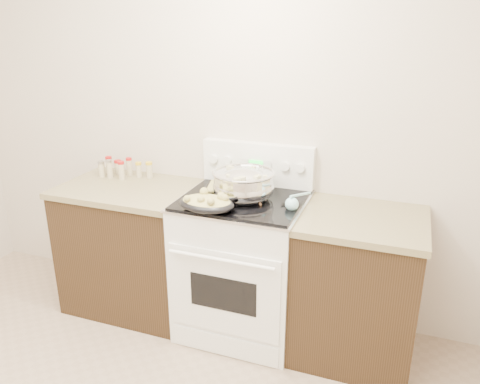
% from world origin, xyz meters
% --- Properties ---
extents(counter_left, '(0.93, 0.67, 0.92)m').
position_xyz_m(counter_left, '(-0.48, 1.43, 0.46)').
color(counter_left, black).
rests_on(counter_left, ground).
extents(counter_right, '(0.73, 0.67, 0.92)m').
position_xyz_m(counter_right, '(1.08, 1.43, 0.46)').
color(counter_right, black).
rests_on(counter_right, ground).
extents(kitchen_range, '(0.78, 0.73, 1.22)m').
position_xyz_m(kitchen_range, '(0.35, 1.42, 0.49)').
color(kitchen_range, white).
rests_on(kitchen_range, ground).
extents(mixing_bowl, '(0.49, 0.49, 0.23)m').
position_xyz_m(mixing_bowl, '(0.36, 1.41, 1.03)').
color(mixing_bowl, silver).
rests_on(mixing_bowl, kitchen_range).
extents(roasting_pan, '(0.35, 0.25, 0.11)m').
position_xyz_m(roasting_pan, '(0.22, 1.16, 0.99)').
color(roasting_pan, black).
rests_on(roasting_pan, kitchen_range).
extents(baking_sheet, '(0.41, 0.33, 0.06)m').
position_xyz_m(baking_sheet, '(0.25, 1.53, 0.96)').
color(baking_sheet, black).
rests_on(baking_sheet, kitchen_range).
extents(wooden_spoon, '(0.19, 0.22, 0.04)m').
position_xyz_m(wooden_spoon, '(0.36, 1.39, 0.95)').
color(wooden_spoon, tan).
rests_on(wooden_spoon, kitchen_range).
extents(blue_ladle, '(0.11, 0.27, 0.10)m').
position_xyz_m(blue_ladle, '(0.68, 1.36, 0.98)').
color(blue_ladle, '#A0E2EF').
rests_on(blue_ladle, kitchen_range).
extents(spice_jars, '(0.39, 0.15, 0.13)m').
position_xyz_m(spice_jars, '(-0.64, 1.60, 0.98)').
color(spice_jars, '#BFB28C').
rests_on(spice_jars, counter_left).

